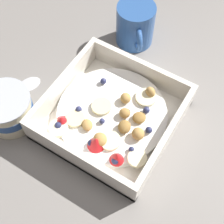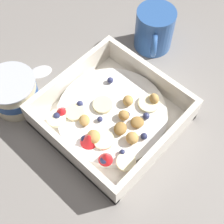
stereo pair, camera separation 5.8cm
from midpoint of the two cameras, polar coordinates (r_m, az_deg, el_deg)
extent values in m
plane|color=gray|center=(0.60, -4.63, -2.42)|extent=(2.40, 2.40, 0.00)
cube|color=white|center=(0.60, -2.75, -1.44)|extent=(0.23, 0.23, 0.01)
cube|color=white|center=(0.63, 2.55, 7.04)|extent=(0.23, 0.01, 0.06)
cube|color=white|center=(0.54, -9.13, -8.69)|extent=(0.23, 0.01, 0.06)
cube|color=white|center=(0.55, 6.61, -5.31)|extent=(0.01, 0.21, 0.06)
cube|color=white|center=(0.62, -11.30, 4.29)|extent=(0.01, 0.21, 0.06)
cylinder|color=white|center=(0.59, -2.81, -0.75)|extent=(0.20, 0.20, 0.02)
cylinder|color=#F4EAB7|center=(0.53, 1.43, -8.56)|extent=(0.04, 0.04, 0.01)
cylinder|color=beige|center=(0.57, -9.46, -1.43)|extent=(0.05, 0.05, 0.01)
cylinder|color=#F4EAB7|center=(0.59, 3.33, 2.35)|extent=(0.04, 0.04, 0.01)
cylinder|color=beige|center=(0.58, -4.72, 0.75)|extent=(0.04, 0.04, 0.01)
cylinder|color=#F7EFC6|center=(0.57, -12.42, -3.08)|extent=(0.05, 0.05, 0.01)
cylinder|color=#F4EAB7|center=(0.55, -3.32, -5.45)|extent=(0.04, 0.04, 0.01)
cone|color=red|center=(0.53, -2.31, -8.34)|extent=(0.03, 0.03, 0.02)
cone|color=red|center=(0.57, -11.83, -1.66)|extent=(0.04, 0.04, 0.02)
cone|color=red|center=(0.54, -5.99, -5.67)|extent=(0.04, 0.04, 0.03)
sphere|color=navy|center=(0.58, -8.82, 0.23)|extent=(0.01, 0.01, 0.01)
sphere|color=#23284C|center=(0.57, -12.49, -2.60)|extent=(0.01, 0.01, 0.01)
sphere|color=navy|center=(0.61, -4.28, 5.32)|extent=(0.01, 0.01, 0.01)
sphere|color=#23284C|center=(0.57, -0.16, -0.26)|extent=(0.01, 0.01, 0.01)
sphere|color=#23284C|center=(0.55, 3.65, -3.52)|extent=(0.01, 0.01, 0.01)
sphere|color=#23284C|center=(0.54, 0.43, -7.01)|extent=(0.01, 0.01, 0.01)
sphere|color=navy|center=(0.56, -4.71, -1.88)|extent=(0.01, 0.01, 0.01)
sphere|color=navy|center=(0.57, 3.34, 0.09)|extent=(0.01, 0.01, 0.01)
sphere|color=#23284C|center=(0.53, -2.57, -8.98)|extent=(0.01, 0.01, 0.01)
sphere|color=#191E3D|center=(0.55, -6.81, -5.84)|extent=(0.01, 0.01, 0.01)
ellipsoid|color=tan|center=(0.56, -7.39, -2.55)|extent=(0.03, 0.03, 0.01)
ellipsoid|color=tan|center=(0.54, -5.19, -5.14)|extent=(0.03, 0.03, 0.02)
ellipsoid|color=olive|center=(0.56, 1.98, -1.27)|extent=(0.03, 0.03, 0.01)
ellipsoid|color=tan|center=(0.58, -0.37, 2.27)|extent=(0.03, 0.03, 0.02)
ellipsoid|color=tan|center=(0.55, 1.64, -4.27)|extent=(0.03, 0.03, 0.02)
ellipsoid|color=tan|center=(0.59, 4.13, 3.37)|extent=(0.03, 0.02, 0.02)
ellipsoid|color=olive|center=(0.55, -0.79, -2.98)|extent=(0.03, 0.03, 0.02)
ellipsoid|color=#AD7F42|center=(0.57, -0.60, -0.44)|extent=(0.03, 0.02, 0.02)
ellipsoid|color=silver|center=(0.67, -17.16, 4.70)|extent=(0.05, 0.06, 0.01)
cylinder|color=beige|center=(0.62, -20.64, 0.12)|extent=(0.09, 0.09, 0.06)
cylinder|color=#2D5193|center=(0.61, -20.73, 0.28)|extent=(0.09, 0.09, 0.02)
cylinder|color=#B7BCC6|center=(0.59, -21.64, 1.80)|extent=(0.09, 0.09, 0.00)
cylinder|color=#2D5699|center=(0.69, 1.72, 15.21)|extent=(0.08, 0.08, 0.09)
torus|color=#2D5699|center=(0.66, 2.18, 12.65)|extent=(0.04, 0.05, 0.05)
camera|label=1|loc=(0.03, -92.87, -4.90)|focal=51.14mm
camera|label=2|loc=(0.03, 87.13, 4.90)|focal=51.14mm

